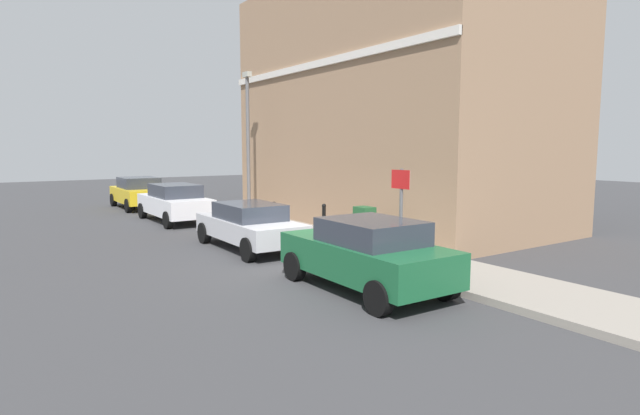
{
  "coord_description": "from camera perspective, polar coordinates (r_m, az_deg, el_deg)",
  "views": [
    {
      "loc": [
        -6.93,
        -10.71,
        2.93
      ],
      "look_at": [
        1.39,
        1.5,
        1.2
      ],
      "focal_mm": 28.72,
      "sensor_mm": 36.0,
      "label": 1
    }
  ],
  "objects": [
    {
      "name": "ground",
      "position": [
        13.09,
        -1.33,
        -6.26
      ],
      "size": [
        80.0,
        80.0,
        0.0
      ],
      "primitive_type": "plane",
      "color": "#38383A"
    },
    {
      "name": "car_yellow",
      "position": [
        26.36,
        -19.53,
        1.62
      ],
      "size": [
        2.01,
        4.23,
        1.51
      ],
      "rotation": [
        0.0,
        0.0,
        1.56
      ],
      "color": "gold",
      "rests_on": "ground"
    },
    {
      "name": "bollard_far_kerb",
      "position": [
        16.75,
        -5.14,
        -0.98
      ],
      "size": [
        0.14,
        0.14,
        1.04
      ],
      "color": "black",
      "rests_on": "sidewalk"
    },
    {
      "name": "corner_building",
      "position": [
        20.17,
        7.96,
        11.29
      ],
      "size": [
        6.79,
        12.42,
        9.15
      ],
      "color": "#937256",
      "rests_on": "ground"
    },
    {
      "name": "car_silver",
      "position": [
        14.98,
        -7.88,
        -1.9
      ],
      "size": [
        1.83,
        4.25,
        1.34
      ],
      "rotation": [
        0.0,
        0.0,
        1.56
      ],
      "color": "#B7B7BC",
      "rests_on": "ground"
    },
    {
      "name": "lamppost",
      "position": [
        20.61,
        -8.02,
        7.65
      ],
      "size": [
        0.2,
        0.44,
        5.72
      ],
      "color": "#59595B",
      "rests_on": "sidewalk"
    },
    {
      "name": "car_white",
      "position": [
        21.1,
        -15.89,
        0.58
      ],
      "size": [
        1.84,
        4.43,
        1.5
      ],
      "rotation": [
        0.0,
        0.0,
        1.57
      ],
      "color": "silver",
      "rests_on": "ground"
    },
    {
      "name": "bollard_near_cabinet",
      "position": [
        16.06,
        0.44,
        -1.28
      ],
      "size": [
        0.14,
        0.14,
        1.04
      ],
      "color": "black",
      "rests_on": "sidewalk"
    },
    {
      "name": "car_green",
      "position": [
        10.58,
        5.19,
        -5.08
      ],
      "size": [
        1.94,
        4.02,
        1.49
      ],
      "rotation": [
        0.0,
        0.0,
        1.56
      ],
      "color": "#195933",
      "rests_on": "ground"
    },
    {
      "name": "sidewalk",
      "position": [
        19.18,
        -5.95,
        -1.92
      ],
      "size": [
        2.31,
        30.0,
        0.15
      ],
      "primitive_type": "cube",
      "color": "gray",
      "rests_on": "ground"
    },
    {
      "name": "utility_cabinet",
      "position": [
        14.32,
        4.96,
        -2.38
      ],
      "size": [
        0.46,
        0.61,
        1.15
      ],
      "color": "#1E4C28",
      "rests_on": "sidewalk"
    },
    {
      "name": "street_sign",
      "position": [
        12.07,
        8.99,
        0.56
      ],
      "size": [
        0.08,
        0.6,
        2.3
      ],
      "color": "#59595B",
      "rests_on": "sidewalk"
    }
  ]
}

